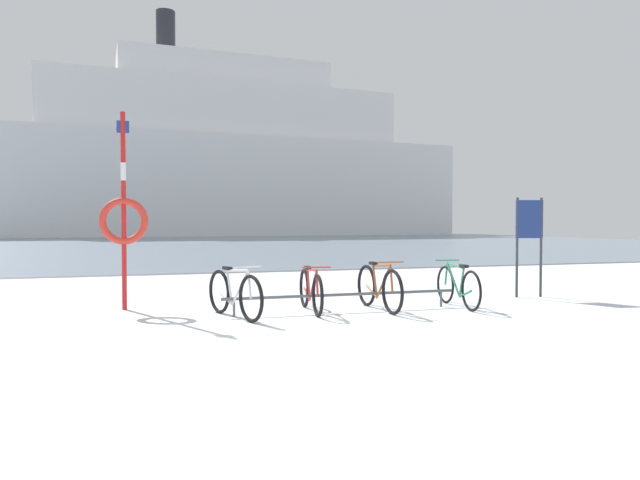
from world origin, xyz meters
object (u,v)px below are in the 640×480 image
bicycle_1 (311,290)px  rescue_post (124,217)px  bicycle_2 (379,288)px  ferry_ship (232,163)px  bicycle_3 (458,286)px  bicycle_0 (234,294)px  info_sign (529,230)px

bicycle_1 → rescue_post: size_ratio=0.52×
bicycle_2 → ferry_ship: bearing=83.7°
rescue_post → bicycle_3: bearing=-14.4°
bicycle_2 → ferry_ship: (6.65, 60.47, 8.29)m
bicycle_0 → bicycle_1: (1.29, 0.22, -0.02)m
rescue_post → ferry_ship: (10.73, 59.13, 7.10)m
info_sign → rescue_post: 7.62m
bicycle_0 → info_sign: (5.94, 0.75, 0.96)m
rescue_post → ferry_ship: size_ratio=0.06×
bicycle_2 → bicycle_3: 1.45m
info_sign → bicycle_2: bearing=-168.7°
info_sign → ferry_ship: bearing=87.0°
bicycle_2 → info_sign: size_ratio=0.89×
bicycle_0 → info_sign: size_ratio=0.87×
bicycle_0 → ferry_ship: size_ratio=0.03×
bicycle_2 → rescue_post: (-4.08, 1.34, 1.19)m
bicycle_1 → info_sign: bearing=6.5°
bicycle_0 → bicycle_1: bearing=9.6°
bicycle_1 → info_sign: size_ratio=0.88×
rescue_post → bicycle_2: bearing=-18.2°
bicycle_2 → bicycle_3: bearing=-2.9°
bicycle_0 → bicycle_3: bicycle_0 is taller
info_sign → bicycle_3: bearing=-159.3°
bicycle_2 → info_sign: info_sign is taller
ferry_ship → bicycle_1: bearing=-97.4°
bicycle_0 → rescue_post: bearing=139.7°
ferry_ship → info_sign: bearing=-93.0°
bicycle_1 → rescue_post: rescue_post is taller
bicycle_0 → ferry_ship: bearing=81.5°
bicycle_1 → info_sign: (4.65, 0.53, 0.98)m
bicycle_1 → bicycle_3: (2.60, -0.24, 0.01)m
bicycle_0 → rescue_post: 2.46m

